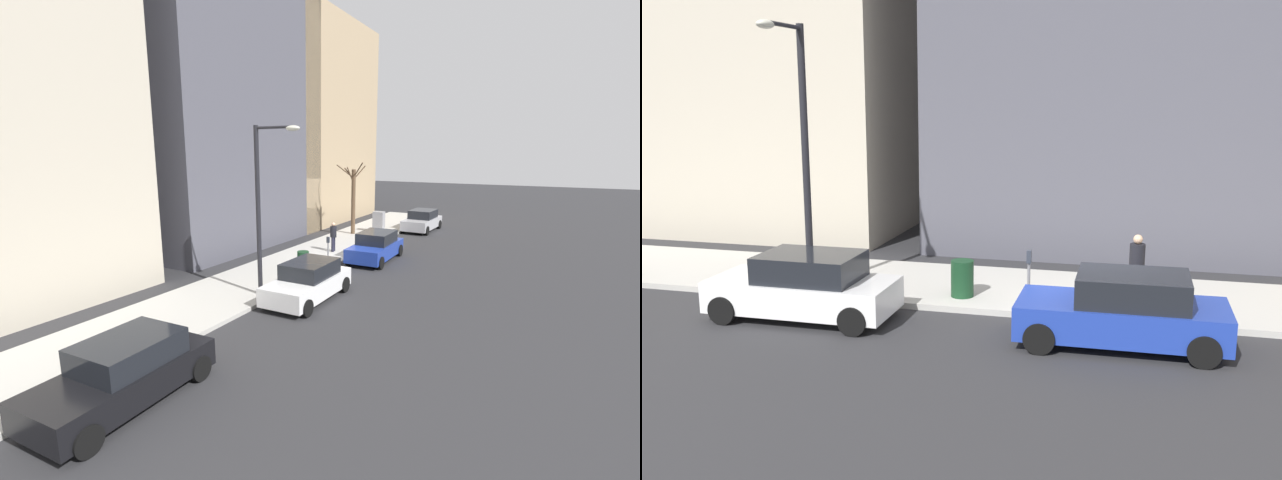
{
  "view_description": "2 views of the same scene",
  "coord_description": "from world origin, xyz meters",
  "views": [
    {
      "loc": [
        -9.27,
        19.96,
        5.71
      ],
      "look_at": [
        1.88,
        -0.47,
        0.87
      ],
      "focal_mm": 24.0,
      "sensor_mm": 36.0,
      "label": 1
    },
    {
      "loc": [
        -15.4,
        -1.21,
        5.11
      ],
      "look_at": [
        0.95,
        3.03,
        1.55
      ],
      "focal_mm": 40.0,
      "sensor_mm": 36.0,
      "label": 2
    }
  ],
  "objects": [
    {
      "name": "ground_plane",
      "position": [
        0.0,
        0.0,
        0.0
      ],
      "size": [
        120.0,
        120.0,
        0.0
      ],
      "primitive_type": "plane",
      "color": "#2B2B2D"
    },
    {
      "name": "sidewalk",
      "position": [
        2.0,
        0.0,
        0.07
      ],
      "size": [
        4.0,
        36.0,
        0.15
      ],
      "primitive_type": "cube",
      "color": "#B2AFA8",
      "rests_on": "ground"
    },
    {
      "name": "parked_car_blue",
      "position": [
        -1.25,
        -0.93,
        0.74
      ],
      "size": [
        1.98,
        4.23,
        1.52
      ],
      "rotation": [
        0.0,
        0.0,
        0.02
      ],
      "color": "#1E389E",
      "rests_on": "ground"
    },
    {
      "name": "parked_car_white",
      "position": [
        -1.21,
        6.15,
        0.74
      ],
      "size": [
        1.93,
        4.21,
        1.52
      ],
      "rotation": [
        0.0,
        0.0,
        0.0
      ],
      "color": "white",
      "rests_on": "ground"
    },
    {
      "name": "parking_meter",
      "position": [
        0.45,
        1.3,
        0.98
      ],
      "size": [
        0.14,
        0.1,
        1.35
      ],
      "color": "slate",
      "rests_on": "sidewalk"
    },
    {
      "name": "streetlamp",
      "position": [
        0.28,
        6.89,
        4.02
      ],
      "size": [
        1.97,
        0.32,
        6.5
      ],
      "color": "black",
      "rests_on": "sidewalk"
    },
    {
      "name": "trash_bin",
      "position": [
        0.9,
        3.01,
        0.6
      ],
      "size": [
        0.56,
        0.56,
        0.9
      ],
      "primitive_type": "cylinder",
      "color": "#14381E",
      "rests_on": "sidewalk"
    },
    {
      "name": "pedestrian_near_meter",
      "position": [
        1.37,
        -1.11,
        1.09
      ],
      "size": [
        0.36,
        0.4,
        1.66
      ],
      "rotation": [
        0.0,
        0.0,
        4.88
      ],
      "color": "#1E1E2D",
      "rests_on": "sidewalk"
    }
  ]
}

